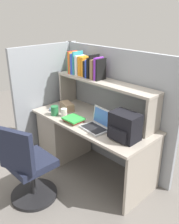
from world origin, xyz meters
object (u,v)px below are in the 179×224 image
Objects in this scene: office_chair at (28,170)px; tissue_box at (67,106)px; laptop at (98,124)px; backpack at (125,127)px; paper_cup at (64,113)px; snack_canister at (55,111)px; computer_mouse at (54,109)px.

tissue_box is at bearing -87.47° from office_chair.
tissue_box is at bearing 171.39° from laptop.
tissue_box is at bearing 175.73° from backpack.
office_chair reaches higher than paper_cup.
snack_canister is (0.03, -0.22, 0.01)m from tissue_box.
computer_mouse is 0.18m from tissue_box.
laptop is at bearing 6.94° from paper_cup.
tissue_box is (-1.02, 0.08, -0.09)m from backpack.
office_chair is (0.23, -0.69, -0.39)m from paper_cup.
tissue_box reaches higher than computer_mouse.
computer_mouse is 0.93m from office_chair.
computer_mouse is at bearing -77.06° from office_chair.
paper_cup is (-0.52, -0.06, 0.00)m from laptop.
backpack is at bearing -150.92° from office_chair.
office_chair is at bearing -111.10° from laptop.
paper_cup is at bearing -0.15° from computer_mouse.
office_chair reaches higher than computer_mouse.
paper_cup is 0.22m from tissue_box.
computer_mouse is at bearing -177.23° from laptop.
computer_mouse is 0.87× the size of snack_canister.
computer_mouse is 0.47× the size of tissue_box.
paper_cup is 0.13m from snack_canister.
backpack is (0.36, 0.02, 0.09)m from laptop.
laptop is 0.65m from snack_canister.
computer_mouse is at bearing 148.79° from snack_canister.
backpack reaches higher than office_chair.
paper_cup is 0.83m from office_chair.
paper_cup is at bearing 25.16° from snack_canister.
backpack is 1.36× the size of tissue_box.
computer_mouse is at bearing -112.67° from tissue_box.
backpack reaches higher than computer_mouse.
computer_mouse is at bearing -176.88° from backpack.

